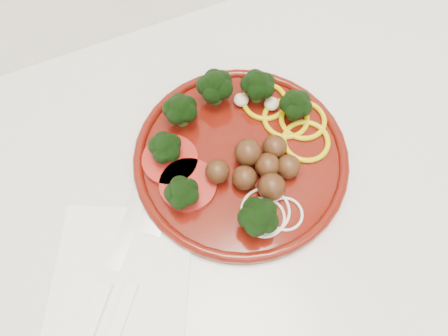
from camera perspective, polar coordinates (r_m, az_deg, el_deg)
name	(u,v)px	position (r m, az deg, el deg)	size (l,w,h in m)	color
counter	(239,253)	(1.03, 1.91, -11.07)	(2.40, 0.60, 0.90)	silver
plate	(238,151)	(0.59, 1.83, 2.26)	(0.30, 0.30, 0.06)	#490C06
napkin	(122,271)	(0.57, -13.18, -13.00)	(0.17, 0.17, 0.00)	white
knife	(104,289)	(0.56, -15.35, -15.00)	(0.17, 0.19, 0.01)	silver
fork	(127,299)	(0.55, -12.50, -16.38)	(0.15, 0.17, 0.01)	white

